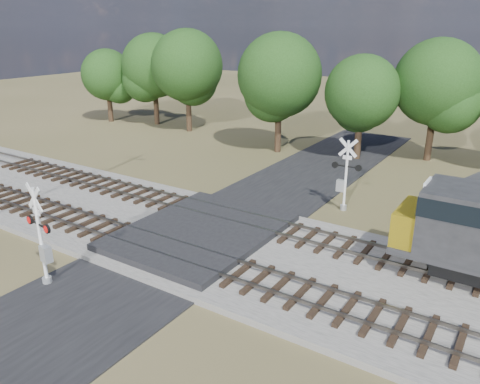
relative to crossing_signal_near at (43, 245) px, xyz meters
The scene contains 8 objects.
ground 7.54m from the crossing_signal_near, 67.75° to the left, with size 160.00×160.00×0.00m, color #454324.
ballast_bed 14.78m from the crossing_signal_near, 29.60° to the left, with size 140.00×10.00×0.30m, color gray.
road 7.53m from the crossing_signal_near, 67.75° to the left, with size 7.00×60.00×0.08m, color black.
crossing_panel 7.92m from the crossing_signal_near, 69.15° to the left, with size 7.00×9.00×0.62m, color #262628.
track_near 7.71m from the crossing_signal_near, 38.91° to the left, with size 140.00×2.60×0.33m.
track_far 11.48m from the crossing_signal_near, 58.89° to the left, with size 140.00×2.60×0.33m.
crossing_signal_near is the anchor object (origin of this frame).
crossing_signal_far 16.98m from the crossing_signal_near, 63.98° to the left, with size 1.80×0.40×4.47m.
Camera 1 is at (13.89, -17.13, 10.68)m, focal length 35.00 mm.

